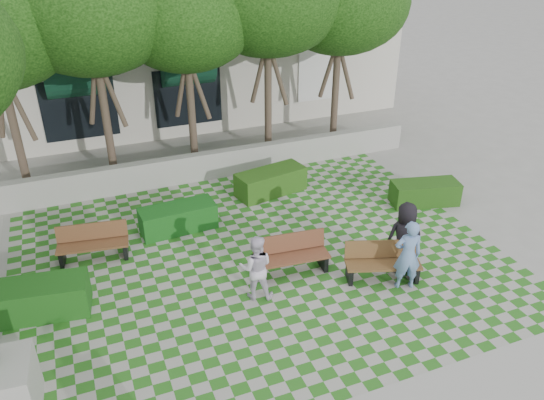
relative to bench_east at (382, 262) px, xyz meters
name	(u,v)px	position (x,y,z in m)	size (l,w,h in m)	color
ground	(276,283)	(-2.43, 0.76, -0.45)	(90.00, 90.00, 0.00)	gray
lawn	(261,260)	(-2.43, 1.76, -0.44)	(12.00, 12.00, 0.00)	#2B721E
retaining_wall	(205,166)	(-2.43, 6.96, 0.00)	(15.00, 0.36, 0.90)	#9E9B93
bench_east	(382,262)	(0.00, 0.00, 0.00)	(1.87, 1.14, 0.93)	brown
bench_mid	(291,255)	(-1.91, 1.06, 0.01)	(1.87, 0.77, 0.96)	brown
bench_west	(93,243)	(-6.33, 3.45, -0.01)	(1.81, 0.84, 0.92)	brown
hedge_east	(425,193)	(3.26, 2.78, -0.10)	(2.00, 0.80, 0.70)	#1D4512
hedge_midright	(271,182)	(-0.81, 5.15, -0.07)	(2.20, 0.88, 0.77)	#224B14
hedge_midleft	(178,218)	(-4.02, 4.05, -0.09)	(2.06, 0.83, 0.72)	#144C17
hedge_west	(36,299)	(-7.70, 1.68, -0.06)	(2.22, 0.89, 0.78)	#154913
planter_back	(0,389)	(-8.24, -1.01, 0.18)	(1.21, 1.21, 1.87)	#9E9B93
person_blue	(408,255)	(0.31, -0.49, 0.44)	(0.65, 0.42, 1.77)	#6C8EC5
person_dark	(404,237)	(0.66, 0.14, 0.46)	(0.89, 0.58, 1.82)	black
person_white	(256,267)	(-3.04, 0.47, 0.35)	(0.77, 0.60, 1.59)	silver
tree_row	(131,22)	(-4.30, 6.71, 4.73)	(17.70, 13.40, 7.41)	#47382B
building	(175,51)	(-1.50, 14.84, 2.07)	(18.00, 8.92, 5.15)	beige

